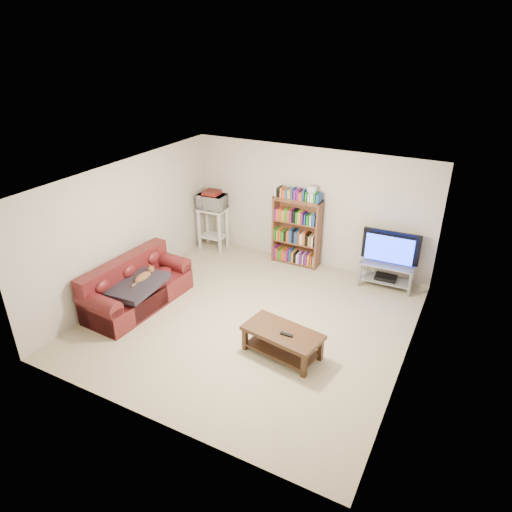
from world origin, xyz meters
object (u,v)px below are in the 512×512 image
Objects in this scene: tv_stand at (387,271)px; sofa at (135,289)px; bookshelf at (297,231)px; coffee_table at (282,338)px.

sofa is at bearing -147.18° from tv_stand.
sofa is at bearing -124.06° from bookshelf.
tv_stand is at bearing 38.35° from sofa.
sofa reaches higher than tv_stand.
sofa is 2.01× the size of tv_stand.
coffee_table is (2.88, -0.09, -0.01)m from sofa.
bookshelf is (1.86, 2.78, 0.43)m from sofa.
coffee_table is 2.89m from tv_stand.
sofa is 4.61m from tv_stand.
tv_stand is at bearing 81.43° from coffee_table.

